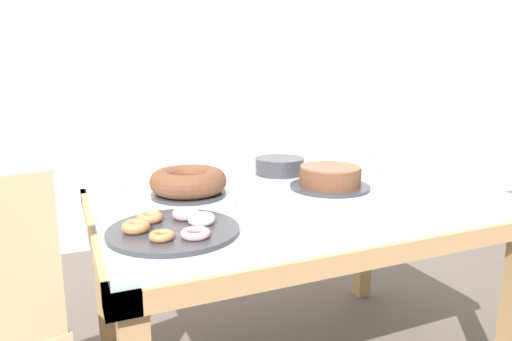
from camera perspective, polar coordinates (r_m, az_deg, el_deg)
name	(u,v)px	position (r m, az deg, el deg)	size (l,w,h in m)	color
wall_back	(176,55)	(3.27, -9.96, 14.05)	(8.00, 0.10, 2.60)	white
dining_table	(294,215)	(1.71, 4.80, -5.60)	(1.44, 1.00, 0.75)	silver
cake_chocolate_round	(330,178)	(1.73, 9.24, -0.95)	(0.30, 0.30, 0.09)	#333338
cake_golden_bundt	(188,183)	(1.62, -8.45, -1.52)	(0.27, 0.27, 0.10)	#333338
pastry_platter	(173,228)	(1.27, -10.29, -7.09)	(0.36, 0.36, 0.04)	#333338
plate_stack	(280,166)	(1.96, 2.97, 0.58)	(0.21, 0.21, 0.07)	#333338
tealight_left_edge	(345,208)	(1.46, 11.12, -4.67)	(0.04, 0.04, 0.04)	silver
tealight_right_edge	(368,160)	(2.29, 13.84, 1.25)	(0.04, 0.04, 0.04)	silver
tealight_near_cakes	(236,209)	(1.43, -2.52, -4.85)	(0.04, 0.04, 0.04)	silver
tealight_near_front	(376,176)	(1.94, 14.79, -0.66)	(0.04, 0.04, 0.04)	silver
tealight_centre	(123,188)	(1.75, -16.26, -2.10)	(0.04, 0.04, 0.04)	silver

